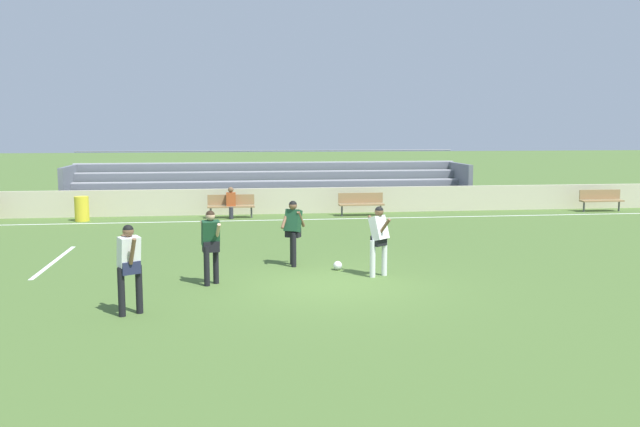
{
  "coord_description": "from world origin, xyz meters",
  "views": [
    {
      "loc": [
        -2.19,
        -14.54,
        3.51
      ],
      "look_at": [
        0.22,
        3.42,
        1.17
      ],
      "focal_mm": 37.83,
      "sensor_mm": 36.0,
      "label": 1
    }
  ],
  "objects_px": {
    "bleacher_stand": "(272,184)",
    "player_dark_trailing_run": "(293,227)",
    "player_dark_wide_left": "(211,241)",
    "trash_bin": "(82,209)",
    "bench_far_left": "(361,202)",
    "bench_centre_sideline": "(601,198)",
    "soccer_ball": "(338,266)",
    "player_white_overlapping": "(379,235)",
    "player_white_deep_cover": "(129,261)",
    "bench_near_bin": "(231,204)",
    "spectator_seated": "(231,200)"
  },
  "relations": [
    {
      "from": "bench_near_bin",
      "to": "player_dark_wide_left",
      "type": "distance_m",
      "value": 11.17
    },
    {
      "from": "player_white_deep_cover",
      "to": "player_white_overlapping",
      "type": "bearing_deg",
      "value": 25.97
    },
    {
      "from": "bench_centre_sideline",
      "to": "player_white_deep_cover",
      "type": "height_order",
      "value": "player_white_deep_cover"
    },
    {
      "from": "bleacher_stand",
      "to": "trash_bin",
      "type": "bearing_deg",
      "value": -153.78
    },
    {
      "from": "spectator_seated",
      "to": "soccer_ball",
      "type": "xyz_separation_m",
      "value": [
        2.57,
        -9.86,
        -0.59
      ]
    },
    {
      "from": "player_white_deep_cover",
      "to": "bench_far_left",
      "type": "bearing_deg",
      "value": 62.33
    },
    {
      "from": "spectator_seated",
      "to": "player_white_overlapping",
      "type": "height_order",
      "value": "player_white_overlapping"
    },
    {
      "from": "player_white_deep_cover",
      "to": "soccer_ball",
      "type": "bearing_deg",
      "value": 37.39
    },
    {
      "from": "bench_near_bin",
      "to": "player_white_deep_cover",
      "type": "relative_size",
      "value": 1.05
    },
    {
      "from": "bleacher_stand",
      "to": "player_white_overlapping",
      "type": "xyz_separation_m",
      "value": [
        1.62,
        -14.25,
        -0.03
      ]
    },
    {
      "from": "trash_bin",
      "to": "player_white_deep_cover",
      "type": "height_order",
      "value": "player_white_deep_cover"
    },
    {
      "from": "player_dark_wide_left",
      "to": "player_white_overlapping",
      "type": "bearing_deg",
      "value": 4.93
    },
    {
      "from": "spectator_seated",
      "to": "player_white_deep_cover",
      "type": "xyz_separation_m",
      "value": [
        -1.91,
        -13.29,
        0.32
      ]
    },
    {
      "from": "bleacher_stand",
      "to": "soccer_ball",
      "type": "relative_size",
      "value": 78.65
    },
    {
      "from": "player_white_overlapping",
      "to": "soccer_ball",
      "type": "xyz_separation_m",
      "value": [
        -0.84,
        0.83,
        -0.88
      ]
    },
    {
      "from": "soccer_ball",
      "to": "bleacher_stand",
      "type": "bearing_deg",
      "value": 93.32
    },
    {
      "from": "spectator_seated",
      "to": "player_white_overlapping",
      "type": "distance_m",
      "value": 11.23
    },
    {
      "from": "player_white_deep_cover",
      "to": "bleacher_stand",
      "type": "bearing_deg",
      "value": 77.59
    },
    {
      "from": "player_dark_wide_left",
      "to": "player_dark_trailing_run",
      "type": "bearing_deg",
      "value": 42.32
    },
    {
      "from": "bench_centre_sideline",
      "to": "player_white_overlapping",
      "type": "distance_m",
      "value": 16.07
    },
    {
      "from": "bench_near_bin",
      "to": "player_dark_trailing_run",
      "type": "relative_size",
      "value": 1.08
    },
    {
      "from": "player_dark_trailing_run",
      "to": "player_dark_wide_left",
      "type": "xyz_separation_m",
      "value": [
        -2.01,
        -1.83,
        0.01
      ]
    },
    {
      "from": "bench_centre_sideline",
      "to": "soccer_ball",
      "type": "height_order",
      "value": "bench_centre_sideline"
    },
    {
      "from": "spectator_seated",
      "to": "player_white_overlapping",
      "type": "bearing_deg",
      "value": -72.3
    },
    {
      "from": "bleacher_stand",
      "to": "trash_bin",
      "type": "height_order",
      "value": "bleacher_stand"
    },
    {
      "from": "trash_bin",
      "to": "soccer_ball",
      "type": "xyz_separation_m",
      "value": [
        8.1,
        -9.81,
        -0.36
      ]
    },
    {
      "from": "trash_bin",
      "to": "soccer_ball",
      "type": "relative_size",
      "value": 4.23
    },
    {
      "from": "player_dark_trailing_run",
      "to": "player_dark_wide_left",
      "type": "height_order",
      "value": "player_dark_wide_left"
    },
    {
      "from": "player_white_overlapping",
      "to": "player_dark_wide_left",
      "type": "height_order",
      "value": "player_dark_wide_left"
    },
    {
      "from": "bench_far_left",
      "to": "player_dark_trailing_run",
      "type": "height_order",
      "value": "player_dark_trailing_run"
    },
    {
      "from": "player_white_overlapping",
      "to": "player_white_deep_cover",
      "type": "xyz_separation_m",
      "value": [
        -5.33,
        -2.6,
        0.03
      ]
    },
    {
      "from": "spectator_seated",
      "to": "bench_near_bin",
      "type": "bearing_deg",
      "value": 90.0
    },
    {
      "from": "player_white_deep_cover",
      "to": "bench_centre_sideline",
      "type": "bearing_deg",
      "value": 37.93
    },
    {
      "from": "bench_near_bin",
      "to": "soccer_ball",
      "type": "relative_size",
      "value": 8.18
    },
    {
      "from": "bleacher_stand",
      "to": "player_dark_trailing_run",
      "type": "bearing_deg",
      "value": -91.17
    },
    {
      "from": "spectator_seated",
      "to": "player_dark_trailing_run",
      "type": "relative_size",
      "value": 0.73
    },
    {
      "from": "player_white_deep_cover",
      "to": "player_dark_wide_left",
      "type": "height_order",
      "value": "player_white_deep_cover"
    },
    {
      "from": "bench_far_left",
      "to": "player_dark_trailing_run",
      "type": "xyz_separation_m",
      "value": [
        -3.58,
        -9.32,
        0.44
      ]
    },
    {
      "from": "bench_near_bin",
      "to": "player_dark_wide_left",
      "type": "height_order",
      "value": "player_dark_wide_left"
    },
    {
      "from": "bench_near_bin",
      "to": "spectator_seated",
      "type": "relative_size",
      "value": 1.49
    },
    {
      "from": "bench_near_bin",
      "to": "bench_far_left",
      "type": "xyz_separation_m",
      "value": [
        5.12,
        0.0,
        0.0
      ]
    },
    {
      "from": "bench_centre_sideline",
      "to": "soccer_ball",
      "type": "bearing_deg",
      "value": -141.89
    },
    {
      "from": "trash_bin",
      "to": "bench_far_left",
      "type": "bearing_deg",
      "value": 0.9
    },
    {
      "from": "bench_far_left",
      "to": "trash_bin",
      "type": "bearing_deg",
      "value": -179.1
    },
    {
      "from": "trash_bin",
      "to": "player_dark_wide_left",
      "type": "xyz_separation_m",
      "value": [
        5.06,
        -10.98,
        0.53
      ]
    },
    {
      "from": "trash_bin",
      "to": "player_dark_trailing_run",
      "type": "xyz_separation_m",
      "value": [
        7.06,
        -9.16,
        0.52
      ]
    },
    {
      "from": "player_white_overlapping",
      "to": "bench_centre_sideline",
      "type": "bearing_deg",
      "value": 42.31
    },
    {
      "from": "bleacher_stand",
      "to": "soccer_ball",
      "type": "distance_m",
      "value": 13.47
    },
    {
      "from": "bench_far_left",
      "to": "spectator_seated",
      "type": "bearing_deg",
      "value": -178.7
    },
    {
      "from": "player_dark_wide_left",
      "to": "soccer_ball",
      "type": "distance_m",
      "value": 3.38
    }
  ]
}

